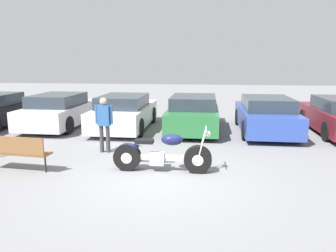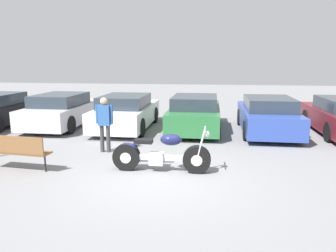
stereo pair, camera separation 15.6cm
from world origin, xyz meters
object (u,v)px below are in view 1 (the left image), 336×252
Objects in this scene: parked_car_green at (193,113)px; person_standing at (104,120)px; park_bench at (15,150)px; parked_car_white at (125,113)px; parked_car_silver at (61,111)px; motorcycle at (161,154)px; parked_car_blue at (265,115)px.

parked_car_green is 2.75× the size of person_standing.
park_bench is at bearing -126.84° from parked_car_green.
parked_car_white and parked_car_green have the same top height.
parked_car_silver is at bearing 103.90° from park_bench.
parked_car_silver is 2.63× the size of park_bench.
park_bench is at bearing -76.10° from parked_car_silver.
parked_car_silver is (-4.83, 4.98, 0.22)m from motorcycle.
person_standing reaches higher than parked_car_silver.
parked_car_white is at bearing 94.38° from person_standing.
parked_car_white reaches higher than motorcycle.
person_standing is at bearing -49.84° from parked_car_silver.
parked_car_blue is 2.75× the size of person_standing.
parked_car_blue reaches higher than park_bench.
person_standing is (-5.13, -3.36, 0.31)m from parked_car_blue.
parked_car_blue is 6.14m from person_standing.
parked_car_silver is 8.09m from parked_car_blue.
motorcycle is 5.84m from parked_car_blue.
parked_car_white is 5.39m from parked_car_blue.
motorcycle is at bearing -38.29° from person_standing.
parked_car_blue is at bearing 33.20° from person_standing.
parked_car_green is 2.63× the size of park_bench.
motorcycle is at bearing -123.87° from parked_car_blue.
parked_car_green is at bearing 83.64° from motorcycle.
motorcycle is 5.02m from parked_car_green.
parked_car_silver is 1.00× the size of parked_car_blue.
parked_car_white is 1.00× the size of parked_car_green.
parked_car_green is at bearing 53.16° from park_bench.
parked_car_blue is at bearing -0.26° from parked_car_white.
motorcycle reaches higher than park_bench.
parked_car_white is at bearing 75.64° from park_bench.
park_bench is (-4.05, -5.41, -0.10)m from parked_car_green.
parked_car_silver is 4.59m from person_standing.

